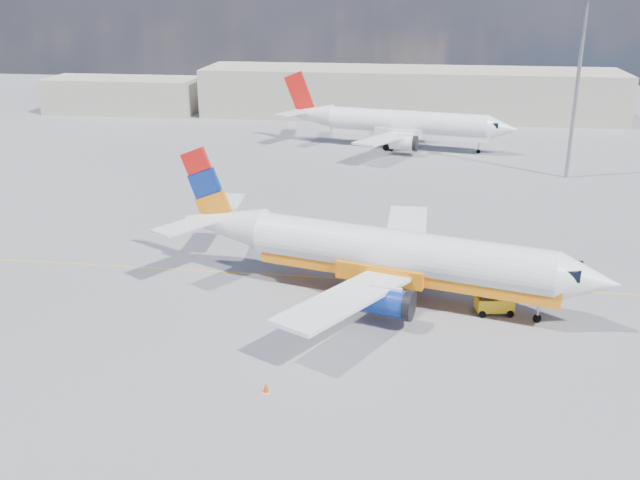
# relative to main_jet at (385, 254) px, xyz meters

# --- Properties ---
(ground) EXTENTS (240.00, 240.00, 0.00)m
(ground) POSITION_rel_main_jet_xyz_m (-4.99, -0.13, -3.37)
(ground) COLOR slate
(ground) RESTS_ON ground
(taxi_line) EXTENTS (70.00, 0.15, 0.01)m
(taxi_line) POSITION_rel_main_jet_xyz_m (-4.99, 2.87, -3.36)
(taxi_line) COLOR yellow
(taxi_line) RESTS_ON ground
(terminal_main) EXTENTS (70.00, 14.00, 8.00)m
(terminal_main) POSITION_rel_main_jet_xyz_m (0.01, 74.87, 0.63)
(terminal_main) COLOR #B5AF9C
(terminal_main) RESTS_ON ground
(terminal_annex) EXTENTS (26.00, 10.00, 6.00)m
(terminal_annex) POSITION_rel_main_jet_xyz_m (-49.99, 71.87, -0.37)
(terminal_annex) COLOR #B5AF9C
(terminal_annex) RESTS_ON ground
(main_jet) EXTENTS (33.44, 25.54, 10.10)m
(main_jet) POSITION_rel_main_jet_xyz_m (0.00, 0.00, 0.00)
(main_jet) COLOR white
(main_jet) RESTS_ON ground
(second_jet) EXTENTS (33.17, 25.68, 10.01)m
(second_jet) POSITION_rel_main_jet_xyz_m (-0.63, 50.15, -0.03)
(second_jet) COLOR white
(second_jet) RESTS_ON ground
(gse_tug) EXTENTS (2.76, 1.98, 1.82)m
(gse_tug) POSITION_rel_main_jet_xyz_m (7.74, -1.76, -2.50)
(gse_tug) COLOR black
(gse_tug) RESTS_ON ground
(traffic_cone) EXTENTS (0.44, 0.44, 0.61)m
(traffic_cone) POSITION_rel_main_jet_xyz_m (-5.95, -14.09, -3.07)
(traffic_cone) COLOR white
(traffic_cone) RESTS_ON ground
(floodlight_mast) EXTENTS (1.52, 1.52, 20.84)m
(floodlight_mast) POSITION_rel_main_jet_xyz_m (19.63, 36.95, 9.12)
(floodlight_mast) COLOR gray
(floodlight_mast) RESTS_ON ground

